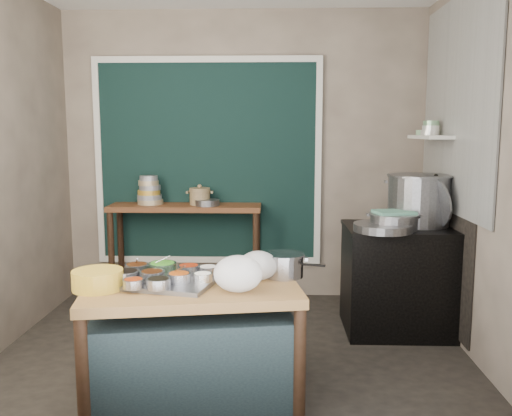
{
  "coord_description": "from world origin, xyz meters",
  "views": [
    {
      "loc": [
        0.3,
        -3.83,
        1.65
      ],
      "look_at": [
        0.17,
        0.25,
        1.07
      ],
      "focal_mm": 38.0,
      "sensor_mm": 36.0,
      "label": 1
    }
  ],
  "objects_px": {
    "prep_table": "(193,346)",
    "back_counter": "(186,253)",
    "yellow_basin": "(98,280)",
    "steamer": "(394,222)",
    "saucepan": "(283,265)",
    "stock_pot": "(419,200)",
    "utensil_cup": "(149,200)",
    "condiment_tray": "(164,282)",
    "stove_block": "(400,281)",
    "ceramic_crock": "(200,197)"
  },
  "relations": [
    {
      "from": "prep_table",
      "to": "back_counter",
      "type": "xyz_separation_m",
      "value": [
        -0.37,
        2.03,
        0.1
      ]
    },
    {
      "from": "yellow_basin",
      "to": "steamer",
      "type": "bearing_deg",
      "value": 32.68
    },
    {
      "from": "yellow_basin",
      "to": "saucepan",
      "type": "height_order",
      "value": "saucepan"
    },
    {
      "from": "prep_table",
      "to": "stock_pot",
      "type": "distance_m",
      "value": 2.28
    },
    {
      "from": "steamer",
      "to": "utensil_cup",
      "type": "bearing_deg",
      "value": 157.81
    },
    {
      "from": "saucepan",
      "to": "condiment_tray",
      "type": "bearing_deg",
      "value": -148.69
    },
    {
      "from": "condiment_tray",
      "to": "saucepan",
      "type": "bearing_deg",
      "value": 15.2
    },
    {
      "from": "condiment_tray",
      "to": "saucepan",
      "type": "height_order",
      "value": "saucepan"
    },
    {
      "from": "back_counter",
      "to": "stock_pot",
      "type": "distance_m",
      "value": 2.23
    },
    {
      "from": "condiment_tray",
      "to": "saucepan",
      "type": "distance_m",
      "value": 0.74
    },
    {
      "from": "stove_block",
      "to": "saucepan",
      "type": "distance_m",
      "value": 1.52
    },
    {
      "from": "back_counter",
      "to": "ceramic_crock",
      "type": "xyz_separation_m",
      "value": [
        0.14,
        0.01,
        0.55
      ]
    },
    {
      "from": "ceramic_crock",
      "to": "steamer",
      "type": "height_order",
      "value": "ceramic_crock"
    },
    {
      "from": "stock_pot",
      "to": "steamer",
      "type": "xyz_separation_m",
      "value": [
        -0.25,
        -0.22,
        -0.14
      ]
    },
    {
      "from": "prep_table",
      "to": "stock_pot",
      "type": "relative_size",
      "value": 2.34
    },
    {
      "from": "saucepan",
      "to": "ceramic_crock",
      "type": "bearing_deg",
      "value": 129.03
    },
    {
      "from": "ceramic_crock",
      "to": "stock_pot",
      "type": "relative_size",
      "value": 0.39
    },
    {
      "from": "prep_table",
      "to": "saucepan",
      "type": "xyz_separation_m",
      "value": [
        0.54,
        0.21,
        0.45
      ]
    },
    {
      "from": "condiment_tray",
      "to": "steamer",
      "type": "height_order",
      "value": "steamer"
    },
    {
      "from": "condiment_tray",
      "to": "steamer",
      "type": "xyz_separation_m",
      "value": [
        1.59,
        1.13,
        0.18
      ]
    },
    {
      "from": "back_counter",
      "to": "condiment_tray",
      "type": "relative_size",
      "value": 2.49
    },
    {
      "from": "condiment_tray",
      "to": "stock_pot",
      "type": "height_order",
      "value": "stock_pot"
    },
    {
      "from": "saucepan",
      "to": "stock_pot",
      "type": "distance_m",
      "value": 1.64
    },
    {
      "from": "condiment_tray",
      "to": "saucepan",
      "type": "xyz_separation_m",
      "value": [
        0.71,
        0.19,
        0.06
      ]
    },
    {
      "from": "back_counter",
      "to": "condiment_tray",
      "type": "bearing_deg",
      "value": -84.28
    },
    {
      "from": "steamer",
      "to": "prep_table",
      "type": "bearing_deg",
      "value": -141.01
    },
    {
      "from": "utensil_cup",
      "to": "steamer",
      "type": "distance_m",
      "value": 2.32
    },
    {
      "from": "condiment_tray",
      "to": "steamer",
      "type": "distance_m",
      "value": 1.96
    },
    {
      "from": "prep_table",
      "to": "yellow_basin",
      "type": "relative_size",
      "value": 4.3
    },
    {
      "from": "back_counter",
      "to": "saucepan",
      "type": "bearing_deg",
      "value": -63.33
    },
    {
      "from": "condiment_tray",
      "to": "stock_pot",
      "type": "relative_size",
      "value": 1.09
    },
    {
      "from": "prep_table",
      "to": "ceramic_crock",
      "type": "height_order",
      "value": "ceramic_crock"
    },
    {
      "from": "yellow_basin",
      "to": "utensil_cup",
      "type": "height_order",
      "value": "utensil_cup"
    },
    {
      "from": "saucepan",
      "to": "stock_pot",
      "type": "bearing_deg",
      "value": 61.93
    },
    {
      "from": "condiment_tray",
      "to": "steamer",
      "type": "bearing_deg",
      "value": 35.44
    },
    {
      "from": "utensil_cup",
      "to": "yellow_basin",
      "type": "bearing_deg",
      "value": -84.8
    },
    {
      "from": "yellow_basin",
      "to": "stock_pot",
      "type": "xyz_separation_m",
      "value": [
        2.2,
        1.47,
        0.28
      ]
    },
    {
      "from": "stove_block",
      "to": "yellow_basin",
      "type": "xyz_separation_m",
      "value": [
        -2.06,
        -1.4,
        0.38
      ]
    },
    {
      "from": "utensil_cup",
      "to": "stove_block",
      "type": "bearing_deg",
      "value": -17.94
    },
    {
      "from": "ceramic_crock",
      "to": "saucepan",
      "type": "bearing_deg",
      "value": -67.07
    },
    {
      "from": "prep_table",
      "to": "stock_pot",
      "type": "xyz_separation_m",
      "value": [
        1.67,
        1.37,
        0.71
      ]
    },
    {
      "from": "stock_pot",
      "to": "steamer",
      "type": "distance_m",
      "value": 0.36
    },
    {
      "from": "yellow_basin",
      "to": "utensil_cup",
      "type": "xyz_separation_m",
      "value": [
        -0.19,
        2.13,
        0.19
      ]
    },
    {
      "from": "condiment_tray",
      "to": "ceramic_crock",
      "type": "bearing_deg",
      "value": 91.74
    },
    {
      "from": "back_counter",
      "to": "stove_block",
      "type": "height_order",
      "value": "back_counter"
    },
    {
      "from": "saucepan",
      "to": "ceramic_crock",
      "type": "height_order",
      "value": "ceramic_crock"
    },
    {
      "from": "stock_pot",
      "to": "back_counter",
      "type": "bearing_deg",
      "value": 162.18
    },
    {
      "from": "back_counter",
      "to": "utensil_cup",
      "type": "relative_size",
      "value": 10.17
    },
    {
      "from": "yellow_basin",
      "to": "saucepan",
      "type": "relative_size",
      "value": 1.09
    },
    {
      "from": "yellow_basin",
      "to": "ceramic_crock",
      "type": "distance_m",
      "value": 2.17
    }
  ]
}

